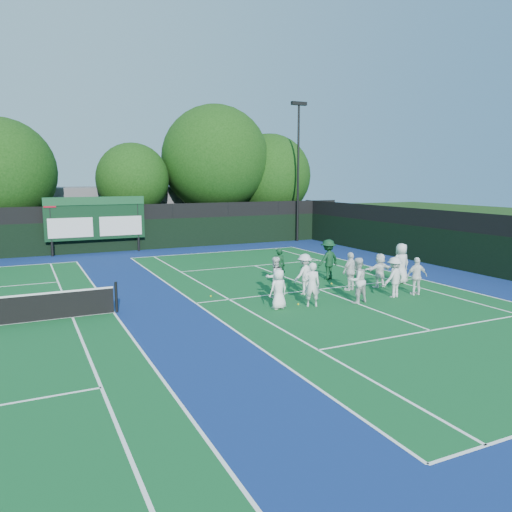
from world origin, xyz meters
name	(u,v)px	position (x,y,z in m)	size (l,w,h in m)	color
ground	(332,295)	(0.00, 0.00, 0.00)	(120.00, 120.00, 0.00)	#15330E
court_apron	(183,305)	(-6.00, 1.00, 0.00)	(34.00, 32.00, 0.01)	navy
near_court	(319,289)	(0.00, 1.00, 0.01)	(11.05, 23.85, 0.01)	#115424
back_fence	(112,231)	(-6.00, 16.00, 1.36)	(34.00, 0.08, 3.00)	black
divider_fence_right	(473,246)	(9.00, 1.00, 1.36)	(0.08, 32.00, 3.00)	black
scoreboard	(95,219)	(-7.01, 15.59, 2.19)	(6.00, 0.21, 3.55)	black
clubhouse	(145,211)	(-2.00, 24.00, 2.00)	(18.00, 6.00, 4.00)	slate
light_pole_right	(298,156)	(7.50, 15.70, 6.30)	(1.20, 0.30, 10.12)	black
tree_b	(3,175)	(-12.02, 19.58, 4.87)	(6.90, 6.90, 8.50)	black
tree_c	(135,181)	(-3.67, 19.58, 4.46)	(5.12, 5.12, 7.15)	black
tree_d	(217,162)	(2.61, 19.58, 5.90)	(8.08, 8.08, 10.15)	black
tree_e	(270,178)	(7.20, 19.58, 4.70)	(6.60, 6.60, 8.17)	black
tennis_ball_0	(298,304)	(-2.10, -0.87, 0.03)	(0.07, 0.07, 0.07)	yellow
tennis_ball_3	(211,296)	(-4.60, 1.74, 0.03)	(0.07, 0.07, 0.07)	yellow
tennis_ball_4	(278,285)	(-1.17, 2.49, 0.03)	(0.07, 0.07, 0.07)	yellow
tennis_ball_5	(332,284)	(1.10, 1.66, 0.03)	(0.07, 0.07, 0.07)	yellow
player_front_0	(279,289)	(-3.03, -1.04, 0.73)	(0.72, 0.47, 1.47)	white
player_front_1	(312,285)	(-1.78, -1.28, 0.83)	(0.60, 0.40, 1.66)	silver
player_front_2	(357,280)	(0.07, -1.52, 0.87)	(0.84, 0.66, 1.74)	silver
player_front_3	(394,277)	(1.94, -1.44, 0.81)	(1.05, 0.60, 1.62)	silver
player_front_4	(417,276)	(3.04, -1.51, 0.77)	(0.90, 0.38, 1.54)	white
player_back_0	(275,277)	(-2.34, 0.57, 0.82)	(0.80, 0.62, 1.64)	white
player_back_1	(304,274)	(-0.98, 0.56, 0.83)	(1.07, 0.62, 1.66)	white
player_back_2	(351,271)	(1.13, 0.32, 0.82)	(0.96, 0.40, 1.63)	white
player_back_3	(380,270)	(2.63, 0.28, 0.74)	(1.38, 0.44, 1.49)	white
player_back_4	(401,264)	(4.00, 0.49, 0.91)	(0.89, 0.58, 1.82)	silver
coach_left	(279,266)	(-1.01, 2.74, 0.81)	(0.59, 0.39, 1.63)	#0E361B
coach_right	(328,260)	(1.54, 2.64, 0.94)	(1.22, 0.70, 1.88)	#0F371D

